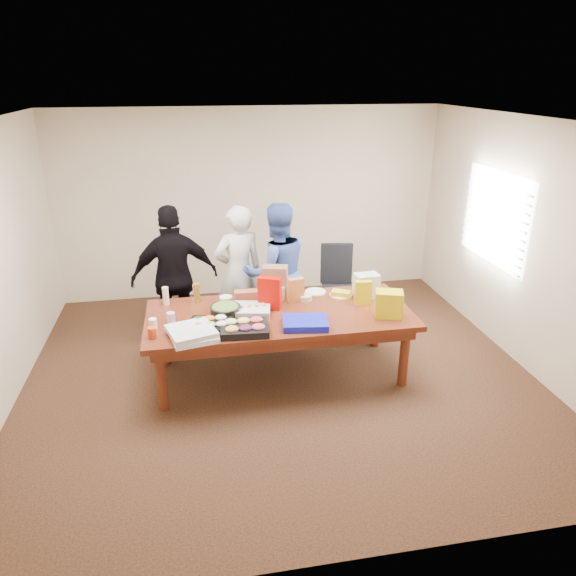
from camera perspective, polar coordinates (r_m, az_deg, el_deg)
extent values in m
cube|color=#47301E|center=(6.01, -0.85, -9.25)|extent=(5.50, 5.00, 0.02)
cube|color=white|center=(5.15, -1.03, 17.58)|extent=(5.50, 5.00, 0.02)
cube|color=beige|center=(7.81, -4.01, 8.97)|extent=(5.50, 0.04, 2.70)
cube|color=beige|center=(3.22, 6.61, -11.26)|extent=(5.50, 0.04, 2.70)
cube|color=beige|center=(6.45, 24.00, 4.28)|extent=(0.04, 5.00, 2.70)
cube|color=white|center=(6.88, 21.28, 7.01)|extent=(0.03, 1.40, 1.10)
cube|color=beige|center=(6.86, 21.00, 7.01)|extent=(0.04, 1.36, 1.00)
cube|color=#4C1C0F|center=(5.82, -0.87, -6.01)|extent=(2.80, 1.20, 0.75)
cube|color=black|center=(7.00, 5.55, 0.04)|extent=(0.58, 0.58, 1.00)
imported|color=silver|center=(6.54, -5.29, 1.64)|extent=(0.69, 0.53, 1.68)
imported|color=#3B559E|center=(6.47, -1.23, 1.68)|extent=(0.92, 0.77, 1.72)
imported|color=black|center=(6.44, -12.03, 1.14)|extent=(1.07, 0.56, 1.73)
cube|color=black|center=(5.36, -8.37, -3.99)|extent=(0.48, 0.41, 0.06)
cube|color=black|center=(5.24, -4.69, -4.37)|extent=(0.49, 0.40, 0.07)
cube|color=silver|center=(5.63, -4.18, -2.37)|extent=(0.49, 0.40, 0.08)
cylinder|color=black|center=(5.60, -6.72, -2.45)|extent=(0.37, 0.37, 0.10)
cube|color=#141BC7|center=(5.35, 1.85, -3.75)|extent=(0.49, 0.40, 0.07)
cube|color=#AC0900|center=(5.68, -1.98, -0.56)|extent=(0.26, 0.19, 0.35)
cube|color=#D9C30C|center=(5.86, 8.04, -0.51)|extent=(0.19, 0.09, 0.27)
cube|color=#C3712E|center=(5.88, 0.84, -0.22)|extent=(0.19, 0.11, 0.27)
cylinder|color=white|center=(5.96, -0.70, -0.50)|extent=(0.10, 0.10, 0.15)
cylinder|color=gold|center=(6.08, -1.24, -0.03)|extent=(0.07, 0.07, 0.15)
cylinder|color=#835E16|center=(5.96, -9.73, -0.49)|extent=(0.08, 0.08, 0.22)
cylinder|color=beige|center=(5.96, -12.97, -0.83)|extent=(0.08, 0.08, 0.20)
cube|color=yellow|center=(6.06, 5.70, -0.64)|extent=(0.25, 0.21, 0.07)
cube|color=#995236|center=(5.96, -4.43, -0.79)|extent=(0.28, 0.13, 0.11)
cube|color=brown|center=(5.98, -1.41, 0.68)|extent=(0.31, 0.23, 0.37)
cylinder|color=red|center=(5.27, -14.37, -4.66)|extent=(0.09, 0.09, 0.11)
cylinder|color=white|center=(5.45, -14.26, -3.73)|extent=(0.08, 0.08, 0.11)
cylinder|color=silver|center=(5.53, -12.42, -3.14)|extent=(0.09, 0.09, 0.11)
cube|color=white|center=(5.20, -10.11, -5.05)|extent=(0.49, 0.49, 0.05)
cube|color=silver|center=(5.18, -10.31, -4.56)|extent=(0.52, 0.52, 0.05)
cylinder|color=white|center=(6.10, 5.66, -0.77)|extent=(0.31, 0.31, 0.01)
cylinder|color=white|center=(6.17, 2.95, -0.40)|extent=(0.25, 0.25, 0.01)
cylinder|color=beige|center=(5.95, 1.84, -1.03)|extent=(0.18, 0.18, 0.06)
cylinder|color=white|center=(5.96, -6.67, -1.17)|extent=(0.18, 0.18, 0.06)
cube|color=silver|center=(6.04, 8.39, 0.22)|extent=(0.28, 0.21, 0.28)
cube|color=yellow|center=(5.61, 10.74, -1.68)|extent=(0.32, 0.27, 0.28)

